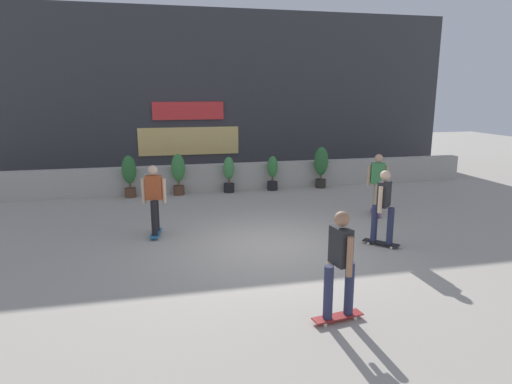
{
  "coord_description": "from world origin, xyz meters",
  "views": [
    {
      "loc": [
        -2.43,
        -9.06,
        3.36
      ],
      "look_at": [
        0.0,
        1.5,
        0.9
      ],
      "focal_mm": 31.28,
      "sensor_mm": 36.0,
      "label": 1
    }
  ],
  "objects_px": {
    "potted_plant_2": "(229,174)",
    "skater_far_left": "(340,261)",
    "potted_plant_3": "(273,172)",
    "skater_mid_plaza": "(377,182)",
    "potted_plant_0": "(129,174)",
    "potted_plant_4": "(321,164)",
    "skater_far_right": "(383,205)",
    "potted_plant_1": "(178,172)",
    "skater_foreground": "(154,197)"
  },
  "relations": [
    {
      "from": "potted_plant_4",
      "to": "skater_foreground",
      "type": "xyz_separation_m",
      "value": [
        -5.77,
        -4.24,
        0.1
      ]
    },
    {
      "from": "potted_plant_0",
      "to": "potted_plant_2",
      "type": "bearing_deg",
      "value": 0.0
    },
    {
      "from": "potted_plant_1",
      "to": "skater_mid_plaza",
      "type": "distance_m",
      "value": 6.37
    },
    {
      "from": "skater_far_right",
      "to": "skater_far_left",
      "type": "bearing_deg",
      "value": -128.11
    },
    {
      "from": "skater_far_left",
      "to": "potted_plant_0",
      "type": "bearing_deg",
      "value": 110.63
    },
    {
      "from": "potted_plant_4",
      "to": "skater_far_left",
      "type": "relative_size",
      "value": 0.86
    },
    {
      "from": "potted_plant_3",
      "to": "potted_plant_4",
      "type": "height_order",
      "value": "potted_plant_4"
    },
    {
      "from": "skater_far_left",
      "to": "skater_far_right",
      "type": "relative_size",
      "value": 1.0
    },
    {
      "from": "potted_plant_3",
      "to": "skater_far_right",
      "type": "relative_size",
      "value": 0.7
    },
    {
      "from": "potted_plant_1",
      "to": "potted_plant_2",
      "type": "xyz_separation_m",
      "value": [
        1.68,
        0.0,
        -0.13
      ]
    },
    {
      "from": "potted_plant_3",
      "to": "skater_mid_plaza",
      "type": "relative_size",
      "value": 0.7
    },
    {
      "from": "potted_plant_0",
      "to": "potted_plant_3",
      "type": "bearing_deg",
      "value": 0.0
    },
    {
      "from": "skater_far_left",
      "to": "skater_mid_plaza",
      "type": "height_order",
      "value": "same"
    },
    {
      "from": "potted_plant_2",
      "to": "skater_far_right",
      "type": "relative_size",
      "value": 0.71
    },
    {
      "from": "potted_plant_3",
      "to": "potted_plant_4",
      "type": "distance_m",
      "value": 1.79
    },
    {
      "from": "potted_plant_2",
      "to": "skater_far_left",
      "type": "distance_m",
      "value": 8.96
    },
    {
      "from": "potted_plant_2",
      "to": "skater_mid_plaza",
      "type": "xyz_separation_m",
      "value": [
        3.5,
        -3.71,
        0.3
      ]
    },
    {
      "from": "potted_plant_3",
      "to": "skater_foreground",
      "type": "bearing_deg",
      "value": -133.32
    },
    {
      "from": "potted_plant_2",
      "to": "skater_foreground",
      "type": "xyz_separation_m",
      "value": [
        -2.47,
        -4.24,
        0.3
      ]
    },
    {
      "from": "potted_plant_2",
      "to": "skater_mid_plaza",
      "type": "relative_size",
      "value": 0.71
    },
    {
      "from": "skater_foreground",
      "to": "skater_mid_plaza",
      "type": "xyz_separation_m",
      "value": [
        5.97,
        0.53,
        0.0
      ]
    },
    {
      "from": "potted_plant_1",
      "to": "skater_far_left",
      "type": "relative_size",
      "value": 0.8
    },
    {
      "from": "potted_plant_1",
      "to": "skater_foreground",
      "type": "xyz_separation_m",
      "value": [
        -0.79,
        -4.24,
        0.17
      ]
    },
    {
      "from": "potted_plant_2",
      "to": "potted_plant_3",
      "type": "xyz_separation_m",
      "value": [
        1.53,
        0.0,
        -0.02
      ]
    },
    {
      "from": "potted_plant_4",
      "to": "skater_mid_plaza",
      "type": "distance_m",
      "value": 3.72
    },
    {
      "from": "potted_plant_2",
      "to": "skater_foreground",
      "type": "bearing_deg",
      "value": -120.25
    },
    {
      "from": "skater_foreground",
      "to": "skater_far_right",
      "type": "relative_size",
      "value": 1.0
    },
    {
      "from": "potted_plant_2",
      "to": "potted_plant_3",
      "type": "distance_m",
      "value": 1.53
    },
    {
      "from": "potted_plant_4",
      "to": "potted_plant_1",
      "type": "bearing_deg",
      "value": -180.0
    },
    {
      "from": "potted_plant_0",
      "to": "potted_plant_4",
      "type": "height_order",
      "value": "potted_plant_4"
    },
    {
      "from": "skater_mid_plaza",
      "to": "skater_far_left",
      "type": "bearing_deg",
      "value": -122.68
    },
    {
      "from": "skater_far_left",
      "to": "potted_plant_3",
      "type": "bearing_deg",
      "value": 81.17
    },
    {
      "from": "potted_plant_3",
      "to": "skater_far_right",
      "type": "distance_m",
      "value": 6.13
    },
    {
      "from": "skater_far_right",
      "to": "skater_mid_plaza",
      "type": "bearing_deg",
      "value": 65.01
    },
    {
      "from": "potted_plant_0",
      "to": "skater_mid_plaza",
      "type": "xyz_separation_m",
      "value": [
        6.73,
        -3.71,
        0.17
      ]
    },
    {
      "from": "potted_plant_3",
      "to": "skater_mid_plaza",
      "type": "xyz_separation_m",
      "value": [
        1.97,
        -3.71,
        0.32
      ]
    },
    {
      "from": "potted_plant_2",
      "to": "skater_far_left",
      "type": "relative_size",
      "value": 0.71
    },
    {
      "from": "potted_plant_0",
      "to": "skater_far_right",
      "type": "distance_m",
      "value": 8.28
    },
    {
      "from": "skater_foreground",
      "to": "potted_plant_1",
      "type": "bearing_deg",
      "value": 79.42
    },
    {
      "from": "potted_plant_4",
      "to": "skater_foreground",
      "type": "bearing_deg",
      "value": -143.69
    },
    {
      "from": "potted_plant_2",
      "to": "potted_plant_1",
      "type": "bearing_deg",
      "value": -180.0
    },
    {
      "from": "potted_plant_4",
      "to": "skater_mid_plaza",
      "type": "relative_size",
      "value": 0.86
    },
    {
      "from": "skater_mid_plaza",
      "to": "potted_plant_0",
      "type": "bearing_deg",
      "value": 151.12
    },
    {
      "from": "potted_plant_2",
      "to": "skater_foreground",
      "type": "relative_size",
      "value": 0.71
    },
    {
      "from": "potted_plant_4",
      "to": "skater_far_left",
      "type": "bearing_deg",
      "value": -109.47
    },
    {
      "from": "potted_plant_4",
      "to": "skater_far_right",
      "type": "height_order",
      "value": "skater_far_right"
    },
    {
      "from": "potted_plant_3",
      "to": "skater_far_left",
      "type": "distance_m",
      "value": 9.06
    },
    {
      "from": "potted_plant_0",
      "to": "potted_plant_1",
      "type": "xyz_separation_m",
      "value": [
        1.55,
        -0.0,
        0.0
      ]
    },
    {
      "from": "potted_plant_0",
      "to": "skater_foreground",
      "type": "height_order",
      "value": "skater_foreground"
    },
    {
      "from": "skater_mid_plaza",
      "to": "skater_far_right",
      "type": "height_order",
      "value": "same"
    }
  ]
}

